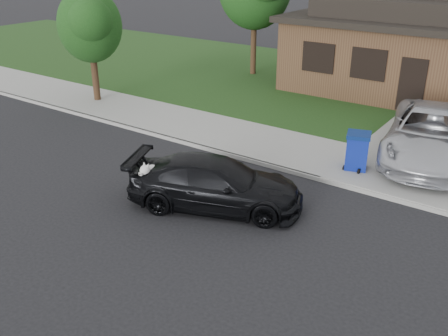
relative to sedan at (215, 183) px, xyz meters
The scene contains 9 objects.
ground 2.32m from the sedan, 165.68° to the right, with size 120.00×120.00×0.00m, color black.
sidewalk 4.98m from the sedan, 115.86° to the left, with size 60.00×3.00×0.12m, color gray.
curb 3.70m from the sedan, 126.18° to the left, with size 60.00×0.12×0.12m, color gray.
lawn 12.65m from the sedan, 99.83° to the left, with size 60.00×13.00×0.13m, color #193814.
sedan is the anchor object (origin of this frame).
minivan 7.19m from the sedan, 58.45° to the left, with size 2.61×5.67×1.58m, color silver.
recycling_bin 4.66m from the sedan, 62.07° to the left, with size 0.84×0.84×1.12m.
house 14.64m from the sedan, 82.73° to the left, with size 12.60×8.60×4.65m.
tree_2 10.89m from the sedan, 154.45° to the left, with size 2.73×2.60×4.59m.
Camera 1 is at (8.93, -8.68, 6.25)m, focal length 40.00 mm.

